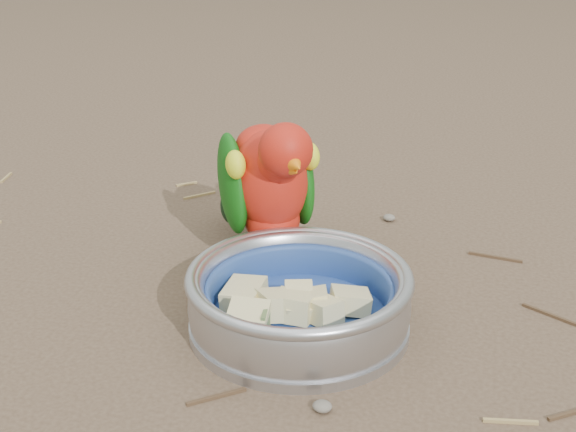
# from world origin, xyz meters

# --- Properties ---
(ground) EXTENTS (60.00, 60.00, 0.00)m
(ground) POSITION_xyz_m (0.00, 0.00, 0.00)
(ground) COLOR brown
(food_bowl) EXTENTS (0.21, 0.21, 0.02)m
(food_bowl) POSITION_xyz_m (0.05, 0.06, 0.01)
(food_bowl) COLOR #B2B2BA
(food_bowl) RESTS_ON ground
(bowl_wall) EXTENTS (0.21, 0.21, 0.04)m
(bowl_wall) POSITION_xyz_m (0.05, 0.06, 0.04)
(bowl_wall) COLOR #B2B2BA
(bowl_wall) RESTS_ON food_bowl
(fruit_wedges) EXTENTS (0.12, 0.12, 0.03)m
(fruit_wedges) POSITION_xyz_m (0.05, 0.06, 0.03)
(fruit_wedges) COLOR beige
(fruit_wedges) RESTS_ON food_bowl
(lory_parrot) EXTENTS (0.20, 0.23, 0.17)m
(lory_parrot) POSITION_xyz_m (-0.01, 0.18, 0.09)
(lory_parrot) COLOR red
(lory_parrot) RESTS_ON ground
(ground_debris) EXTENTS (0.90, 0.80, 0.01)m
(ground_debris) POSITION_xyz_m (-0.01, 0.01, 0.00)
(ground_debris) COLOR #A58952
(ground_debris) RESTS_ON ground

